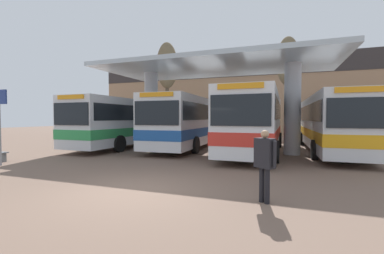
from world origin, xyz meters
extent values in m
plane|color=#755B4C|center=(0.00, 0.00, 0.00)|extent=(100.00, 100.00, 0.00)
cube|color=#9E7A5B|center=(0.00, 25.06, 4.57)|extent=(40.00, 0.50, 9.13)
cube|color=#332D2D|center=(0.00, 25.06, 8.04)|extent=(40.00, 0.58, 2.19)
cylinder|color=silver|center=(-4.37, 9.08, 2.50)|extent=(0.87, 0.87, 4.99)
cylinder|color=silver|center=(4.37, 9.08, 2.50)|extent=(0.87, 0.87, 4.99)
cube|color=#A8B7C1|center=(0.00, 9.08, 5.11)|extent=(13.73, 6.61, 0.24)
cube|color=silver|center=(-6.37, 10.49, 1.78)|extent=(2.63, 12.32, 2.92)
cube|color=black|center=(-6.37, 10.49, 2.34)|extent=(2.67, 11.83, 0.93)
cube|color=#2D934C|center=(-6.37, 10.49, 1.12)|extent=(2.67, 12.36, 0.53)
cube|color=black|center=(-6.44, 4.32, 2.22)|extent=(2.29, 0.09, 1.17)
cube|color=orange|center=(-6.44, 4.32, 3.10)|extent=(1.74, 0.07, 0.22)
cylinder|color=black|center=(-7.66, 6.70, 0.50)|extent=(0.29, 1.00, 0.99)
cylinder|color=black|center=(-5.17, 6.67, 0.50)|extent=(0.29, 1.00, 0.99)
cylinder|color=black|center=(-7.57, 13.89, 0.50)|extent=(0.29, 1.00, 0.99)
cylinder|color=black|center=(-5.08, 13.86, 0.50)|extent=(0.29, 1.00, 0.99)
cube|color=silver|center=(-2.16, 11.31, 1.81)|extent=(3.02, 12.31, 2.98)
cube|color=black|center=(-2.16, 11.31, 2.38)|extent=(3.04, 11.82, 0.96)
cube|color=#1E519E|center=(-2.16, 11.31, 1.14)|extent=(3.06, 12.35, 0.54)
cube|color=black|center=(-1.93, 5.17, 2.26)|extent=(2.35, 0.15, 1.19)
cube|color=orange|center=(-1.93, 5.17, 3.16)|extent=(1.79, 0.12, 0.22)
cylinder|color=black|center=(-3.30, 7.48, 0.49)|extent=(0.32, 0.98, 0.97)
cylinder|color=black|center=(-0.74, 7.57, 0.49)|extent=(0.32, 0.98, 0.97)
cylinder|color=black|center=(-3.57, 14.62, 0.49)|extent=(0.32, 0.98, 0.97)
cylinder|color=black|center=(-1.01, 14.72, 0.49)|extent=(0.32, 0.98, 0.97)
cube|color=silver|center=(2.37, 9.29, 1.85)|extent=(2.54, 10.80, 3.05)
cube|color=black|center=(2.37, 9.29, 2.43)|extent=(2.58, 10.37, 0.98)
cube|color=red|center=(2.37, 9.29, 1.17)|extent=(2.58, 10.84, 0.55)
cube|color=black|center=(2.36, 3.86, 2.31)|extent=(2.32, 0.06, 1.22)
cube|color=orange|center=(2.36, 3.86, 3.24)|extent=(1.77, 0.05, 0.22)
cylinder|color=black|center=(1.10, 5.94, 0.51)|extent=(0.28, 1.01, 1.01)
cylinder|color=black|center=(3.63, 5.94, 0.51)|extent=(0.28, 1.01, 1.01)
cylinder|color=black|center=(1.12, 12.26, 0.51)|extent=(0.28, 1.01, 1.01)
cylinder|color=black|center=(3.64, 12.25, 0.51)|extent=(0.28, 1.01, 1.01)
cube|color=silver|center=(6.47, 11.34, 1.77)|extent=(2.67, 12.37, 2.91)
cube|color=black|center=(6.47, 11.34, 2.32)|extent=(2.70, 11.88, 0.93)
cube|color=orange|center=(6.47, 11.34, 1.11)|extent=(2.71, 12.41, 0.52)
cube|color=black|center=(6.60, 5.15, 2.20)|extent=(2.21, 0.11, 1.16)
cube|color=orange|center=(6.60, 5.15, 3.08)|extent=(1.68, 0.09, 0.22)
cylinder|color=black|center=(5.35, 7.49, 0.49)|extent=(0.30, 0.98, 0.97)
cylinder|color=black|center=(7.75, 7.54, 0.49)|extent=(0.30, 0.98, 0.97)
cylinder|color=black|center=(5.19, 14.70, 0.49)|extent=(0.30, 0.98, 0.97)
cylinder|color=black|center=(7.59, 14.75, 0.49)|extent=(0.30, 0.98, 0.97)
cube|color=slate|center=(-8.03, 1.89, 0.21)|extent=(0.07, 0.37, 0.42)
cylinder|color=gray|center=(-7.29, 1.35, 1.30)|extent=(0.09, 0.09, 2.59)
cylinder|color=black|center=(3.49, 0.29, 0.42)|extent=(0.17, 0.17, 0.84)
cylinder|color=black|center=(3.62, 0.20, 0.42)|extent=(0.17, 0.17, 0.84)
cube|color=black|center=(3.56, 0.25, 1.19)|extent=(0.52, 0.46, 0.70)
sphere|color=tan|center=(3.56, 0.25, 1.64)|extent=(0.19, 0.19, 0.19)
cylinder|color=black|center=(3.33, 0.40, 1.20)|extent=(0.13, 0.13, 0.59)
cylinder|color=black|center=(3.78, 0.09, 1.20)|extent=(0.13, 0.13, 0.59)
cylinder|color=#473A2B|center=(-7.39, 17.84, 3.03)|extent=(0.35, 0.35, 6.07)
ellipsoid|color=brown|center=(-7.39, 17.84, 7.35)|extent=(2.13, 2.13, 4.68)
cylinder|color=#473A2B|center=(4.15, 16.98, 2.81)|extent=(0.36, 0.36, 5.62)
ellipsoid|color=brown|center=(4.15, 16.98, 6.75)|extent=(1.86, 1.86, 4.08)
camera|label=1|loc=(4.00, -6.00, 2.02)|focal=24.00mm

